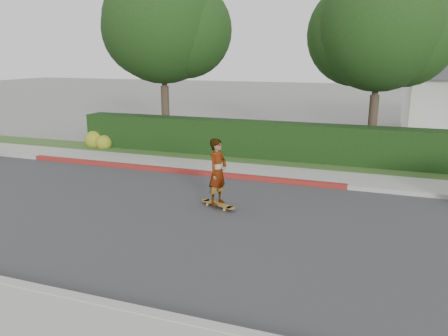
# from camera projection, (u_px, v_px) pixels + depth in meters

# --- Properties ---
(ground) EXTENTS (120.00, 120.00, 0.00)m
(ground) POSITION_uv_depth(u_px,v_px,m) (289.00, 234.00, 10.13)
(ground) COLOR slate
(ground) RESTS_ON ground
(road) EXTENTS (60.00, 8.00, 0.01)m
(road) POSITION_uv_depth(u_px,v_px,m) (289.00, 234.00, 10.13)
(road) COLOR #2D2D30
(road) RESTS_ON ground
(curb_near) EXTENTS (60.00, 0.20, 0.15)m
(curb_near) POSITION_uv_depth(u_px,v_px,m) (233.00, 334.00, 6.37)
(curb_near) COLOR #9E9E99
(curb_near) RESTS_ON ground
(curb_far) EXTENTS (60.00, 0.20, 0.15)m
(curb_far) POSITION_uv_depth(u_px,v_px,m) (315.00, 184.00, 13.85)
(curb_far) COLOR #9E9E99
(curb_far) RESTS_ON ground
(curb_red_section) EXTENTS (12.00, 0.21, 0.15)m
(curb_red_section) POSITION_uv_depth(u_px,v_px,m) (173.00, 170.00, 15.48)
(curb_red_section) COLOR maroon
(curb_red_section) RESTS_ON ground
(sidewalk_far) EXTENTS (60.00, 1.60, 0.12)m
(sidewalk_far) POSITION_uv_depth(u_px,v_px,m) (319.00, 177.00, 14.67)
(sidewalk_far) COLOR gray
(sidewalk_far) RESTS_ON ground
(planting_strip) EXTENTS (60.00, 1.60, 0.10)m
(planting_strip) POSITION_uv_depth(u_px,v_px,m) (325.00, 166.00, 16.13)
(planting_strip) COLOR #2D4C1E
(planting_strip) RESTS_ON ground
(hedge) EXTENTS (15.00, 1.00, 1.50)m
(hedge) POSITION_uv_depth(u_px,v_px,m) (252.00, 140.00, 17.49)
(hedge) COLOR black
(hedge) RESTS_ON ground
(flowering_shrub) EXTENTS (1.40, 1.00, 0.90)m
(flowering_shrub) POSITION_uv_depth(u_px,v_px,m) (98.00, 141.00, 19.46)
(flowering_shrub) COLOR #2D4C19
(flowering_shrub) RESTS_ON ground
(tree_left) EXTENTS (5.99, 5.21, 8.00)m
(tree_left) POSITION_uv_depth(u_px,v_px,m) (164.00, 27.00, 19.19)
(tree_left) COLOR #33261C
(tree_left) RESTS_ON ground
(tree_center) EXTENTS (5.66, 4.84, 7.44)m
(tree_center) POSITION_uv_depth(u_px,v_px,m) (380.00, 32.00, 16.80)
(tree_center) COLOR #33261C
(tree_center) RESTS_ON ground
(skateboard) EXTENTS (1.18, 0.66, 0.11)m
(skateboard) POSITION_uv_depth(u_px,v_px,m) (218.00, 204.00, 11.87)
(skateboard) COLOR gold
(skateboard) RESTS_ON ground
(skateboarder) EXTENTS (0.56, 0.73, 1.80)m
(skateboarder) POSITION_uv_depth(u_px,v_px,m) (218.00, 172.00, 11.64)
(skateboarder) COLOR white
(skateboarder) RESTS_ON skateboard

